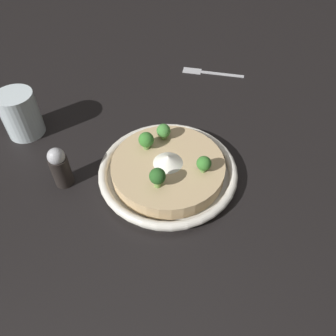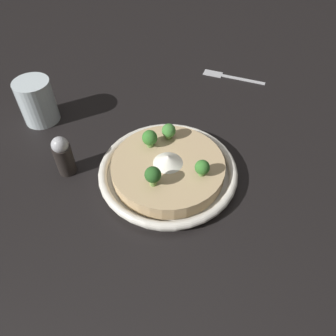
% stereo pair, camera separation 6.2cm
% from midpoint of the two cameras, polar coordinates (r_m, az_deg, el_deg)
% --- Properties ---
extents(ground_plane, '(6.00, 6.00, 0.00)m').
position_cam_midpoint_polar(ground_plane, '(0.64, -2.78, -1.57)').
color(ground_plane, black).
extents(risotto_bowl, '(0.26, 0.26, 0.04)m').
position_cam_midpoint_polar(risotto_bowl, '(0.62, -2.84, -0.52)').
color(risotto_bowl, silver).
rests_on(risotto_bowl, ground_plane).
extents(cheese_sprinkle, '(0.06, 0.06, 0.02)m').
position_cam_midpoint_polar(cheese_sprinkle, '(0.60, -3.19, 1.30)').
color(cheese_sprinkle, white).
rests_on(cheese_sprinkle, risotto_bowl).
extents(broccoli_front, '(0.03, 0.03, 0.03)m').
position_cam_midpoint_polar(broccoli_front, '(0.64, -3.54, 6.30)').
color(broccoli_front, '#84A856').
rests_on(broccoli_front, risotto_bowl).
extents(broccoli_back_left, '(0.03, 0.03, 0.04)m').
position_cam_midpoint_polar(broccoli_back_left, '(0.55, -5.04, -1.70)').
color(broccoli_back_left, '#759E4C').
rests_on(broccoli_back_left, risotto_bowl).
extents(broccoli_front_right, '(0.03, 0.03, 0.04)m').
position_cam_midpoint_polar(broccoli_front_right, '(0.63, -6.65, 4.69)').
color(broccoli_front_right, '#668E47').
rests_on(broccoli_front_right, risotto_bowl).
extents(broccoli_front_left, '(0.03, 0.03, 0.03)m').
position_cam_midpoint_polar(broccoli_front_left, '(0.58, 3.26, 0.56)').
color(broccoli_front_left, '#668E47').
rests_on(broccoli_front_left, risotto_bowl).
extents(drinking_glass, '(0.08, 0.08, 0.10)m').
position_cam_midpoint_polar(drinking_glass, '(0.77, -26.45, 8.29)').
color(drinking_glass, silver).
rests_on(drinking_glass, ground_plane).
extents(fork_utensil, '(0.16, 0.07, 0.00)m').
position_cam_midpoint_polar(fork_utensil, '(0.92, 4.72, 16.24)').
color(fork_utensil, '#B7B7BC').
rests_on(fork_utensil, ground_plane).
extents(pepper_shaker, '(0.03, 0.03, 0.09)m').
position_cam_midpoint_polar(pepper_shaker, '(0.63, -21.00, 0.02)').
color(pepper_shaker, black).
rests_on(pepper_shaker, ground_plane).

